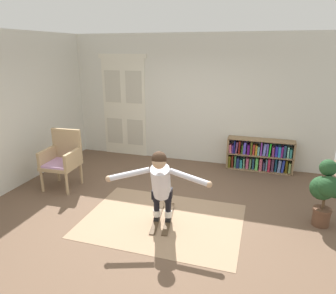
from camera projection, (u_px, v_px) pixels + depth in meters
ground_plane at (160, 212)px, 5.09m from camera, size 7.20×7.20×0.00m
back_wall at (196, 100)px, 7.01m from camera, size 6.00×0.10×2.90m
side_wall_left at (16, 110)px, 5.85m from camera, size 0.10×6.00×2.90m
double_door at (124, 106)px, 7.52m from camera, size 1.22×0.05×2.45m
rug at (162, 220)px, 4.82m from camera, size 2.43×1.75×0.01m
bookshelf at (260, 156)px, 6.73m from camera, size 1.41×0.30×0.70m
wicker_chair at (62, 158)px, 5.87m from camera, size 0.63×0.63×1.10m
potted_plant at (327, 190)px, 4.53m from camera, size 0.48×0.45×1.03m
skis_pair at (163, 218)px, 4.85m from camera, size 0.41×0.91×0.07m
person_skier at (161, 181)px, 4.47m from camera, size 1.47×0.69×1.15m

